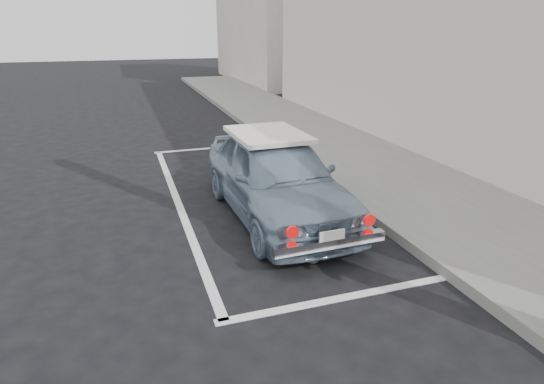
{
  "coord_description": "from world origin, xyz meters",
  "views": [
    {
      "loc": [
        -1.68,
        -4.38,
        2.86
      ],
      "look_at": [
        0.15,
        1.08,
        0.75
      ],
      "focal_mm": 30.0,
      "sensor_mm": 36.0,
      "label": 1
    }
  ],
  "objects": [
    {
      "name": "ground",
      "position": [
        0.0,
        0.0,
        0.0
      ],
      "size": [
        80.0,
        80.0,
        0.0
      ],
      "primitive_type": "plane",
      "color": "black",
      "rests_on": "ground"
    },
    {
      "name": "pline_rear",
      "position": [
        0.5,
        -0.5,
        0.0
      ],
      "size": [
        3.0,
        0.12,
        0.01
      ],
      "primitive_type": "cube",
      "color": "silver",
      "rests_on": "ground"
    },
    {
      "name": "retro_coupe",
      "position": [
        0.52,
        1.98,
        0.66
      ],
      "size": [
        1.65,
        3.9,
        1.31
      ],
      "rotation": [
        0.0,
        0.0,
        0.02
      ],
      "color": "#7289A0",
      "rests_on": "ground"
    },
    {
      "name": "pline_front",
      "position": [
        0.5,
        6.5,
        0.0
      ],
      "size": [
        3.0,
        0.12,
        0.01
      ],
      "primitive_type": "cube",
      "color": "silver",
      "rests_on": "ground"
    },
    {
      "name": "cat",
      "position": [
        0.45,
        0.36,
        0.11
      ],
      "size": [
        0.22,
        0.45,
        0.24
      ],
      "rotation": [
        0.0,
        0.0,
        0.07
      ],
      "color": "#736357",
      "rests_on": "ground"
    },
    {
      "name": "sidewalk",
      "position": [
        3.2,
        2.0,
        0.07
      ],
      "size": [
        2.8,
        40.0,
        0.15
      ],
      "primitive_type": "cube",
      "color": "slate",
      "rests_on": "ground"
    },
    {
      "name": "building_far",
      "position": [
        6.35,
        20.0,
        4.0
      ],
      "size": [
        3.5,
        10.0,
        8.0
      ],
      "primitive_type": "cube",
      "color": "beige",
      "rests_on": "ground"
    },
    {
      "name": "pline_side",
      "position": [
        -0.9,
        3.0,
        0.0
      ],
      "size": [
        0.12,
        7.0,
        0.01
      ],
      "primitive_type": "cube",
      "color": "silver",
      "rests_on": "ground"
    }
  ]
}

